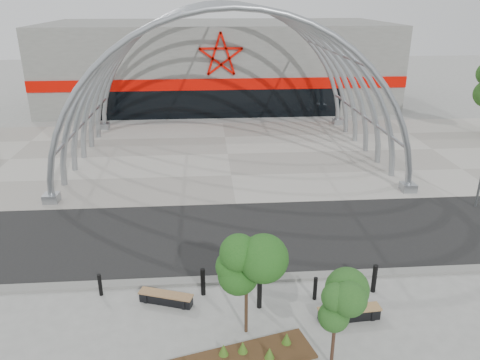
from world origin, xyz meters
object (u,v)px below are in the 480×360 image
(bench_0, at_px, (166,298))
(bollard_2, at_px, (259,294))
(bench_1, at_px, (349,314))
(street_tree_0, at_px, (246,266))
(street_tree_1, at_px, (337,304))

(bench_0, height_order, bollard_2, bollard_2)
(bollard_2, bearing_deg, bench_0, 171.69)
(bench_0, distance_m, bench_1, 6.58)
(bench_1, height_order, bollard_2, bollard_2)
(street_tree_0, relative_size, bench_0, 1.74)
(bench_0, bearing_deg, bollard_2, -8.31)
(street_tree_0, height_order, bollard_2, street_tree_0)
(street_tree_1, bearing_deg, bollard_2, 121.78)
(street_tree_0, distance_m, bench_0, 4.05)
(street_tree_1, relative_size, bench_1, 1.42)
(street_tree_0, bearing_deg, bench_0, 147.82)
(street_tree_1, height_order, bench_1, street_tree_1)
(street_tree_1, distance_m, bench_1, 3.16)
(street_tree_0, relative_size, bollard_2, 3.22)
(street_tree_0, relative_size, bench_1, 1.60)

